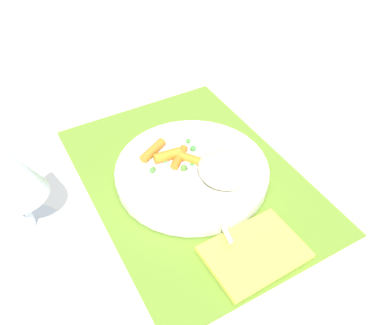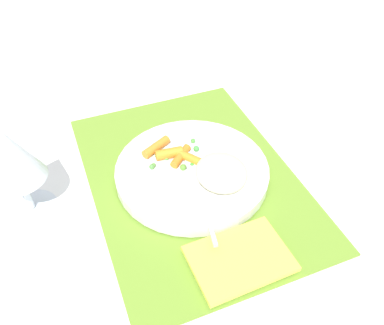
% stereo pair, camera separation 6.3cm
% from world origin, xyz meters
% --- Properties ---
extents(ground_plane, '(2.40, 2.40, 0.00)m').
position_xyz_m(ground_plane, '(0.00, 0.00, 0.00)').
color(ground_plane, white).
extents(placemat, '(0.45, 0.32, 0.01)m').
position_xyz_m(placemat, '(0.00, 0.00, 0.00)').
color(placemat, olive).
rests_on(placemat, ground_plane).
extents(plate, '(0.25, 0.25, 0.02)m').
position_xyz_m(plate, '(0.00, 0.00, 0.02)').
color(plate, white).
rests_on(plate, placemat).
extents(rice_mound, '(0.08, 0.08, 0.04)m').
position_xyz_m(rice_mound, '(-0.04, -0.03, 0.04)').
color(rice_mound, beige).
rests_on(rice_mound, plate).
extents(carrot_portion, '(0.09, 0.09, 0.02)m').
position_xyz_m(carrot_portion, '(0.04, 0.02, 0.03)').
color(carrot_portion, orange).
rests_on(carrot_portion, plate).
extents(pea_scatter, '(0.06, 0.09, 0.01)m').
position_xyz_m(pea_scatter, '(0.02, 0.01, 0.03)').
color(pea_scatter, '#529140').
rests_on(pea_scatter, plate).
extents(fork, '(0.19, 0.04, 0.01)m').
position_xyz_m(fork, '(-0.04, 0.01, 0.03)').
color(fork, silver).
rests_on(fork, plate).
extents(wine_glass, '(0.08, 0.08, 0.15)m').
position_xyz_m(wine_glass, '(0.03, 0.25, 0.10)').
color(wine_glass, silver).
rests_on(wine_glass, ground_plane).
extents(napkin, '(0.10, 0.13, 0.01)m').
position_xyz_m(napkin, '(-0.17, -0.00, 0.01)').
color(napkin, '#EAE54C').
rests_on(napkin, placemat).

